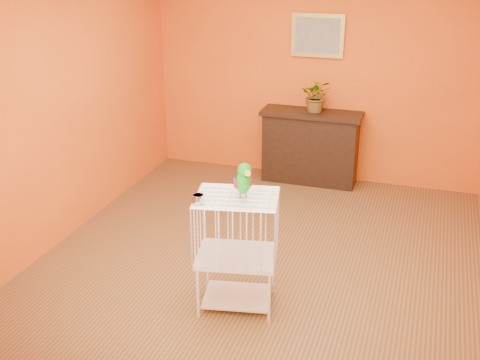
% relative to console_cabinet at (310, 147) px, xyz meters
% --- Properties ---
extents(ground, '(4.50, 4.50, 0.00)m').
position_rel_console_cabinet_xyz_m(ground, '(-0.01, -2.04, -0.44)').
color(ground, brown).
rests_on(ground, ground).
extents(room_shell, '(4.50, 4.50, 4.50)m').
position_rel_console_cabinet_xyz_m(room_shell, '(-0.01, -2.04, 1.14)').
color(room_shell, orange).
rests_on(room_shell, ground).
extents(console_cabinet, '(1.19, 0.43, 0.89)m').
position_rel_console_cabinet_xyz_m(console_cabinet, '(0.00, 0.00, 0.00)').
color(console_cabinet, black).
rests_on(console_cabinet, ground).
extents(potted_plant, '(0.40, 0.44, 0.30)m').
position_rel_console_cabinet_xyz_m(potted_plant, '(0.05, -0.03, 0.59)').
color(potted_plant, '#26722D').
rests_on(potted_plant, console_cabinet).
extents(framed_picture, '(0.62, 0.04, 0.50)m').
position_rel_console_cabinet_xyz_m(framed_picture, '(-0.01, 0.18, 1.31)').
color(framed_picture, '#B0953F').
rests_on(framed_picture, room_shell).
extents(birdcage, '(0.70, 0.59, 0.96)m').
position_rel_console_cabinet_xyz_m(birdcage, '(0.01, -2.85, 0.06)').
color(birdcage, silver).
rests_on(birdcage, ground).
extents(feed_cup, '(0.09, 0.09, 0.06)m').
position_rel_console_cabinet_xyz_m(feed_cup, '(-0.22, -3.04, 0.56)').
color(feed_cup, silver).
rests_on(feed_cup, birdcage).
extents(parrot, '(0.20, 0.25, 0.30)m').
position_rel_console_cabinet_xyz_m(parrot, '(0.07, -2.85, 0.67)').
color(parrot, '#59544C').
rests_on(parrot, birdcage).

